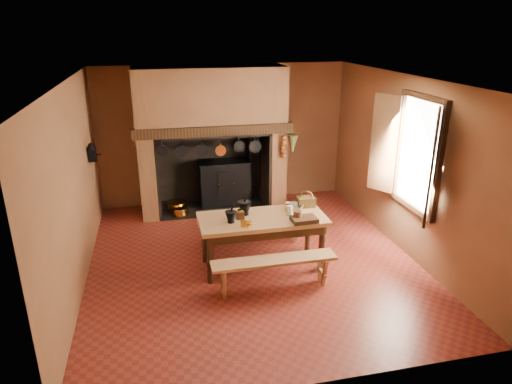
{
  "coord_description": "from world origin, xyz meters",
  "views": [
    {
      "loc": [
        -1.35,
        -6.29,
        3.52
      ],
      "look_at": [
        0.13,
        0.3,
        1.03
      ],
      "focal_mm": 32.0,
      "sensor_mm": 36.0,
      "label": 1
    }
  ],
  "objects_px": {
    "bench_front": "(274,267)",
    "work_table": "(262,225)",
    "iron_range": "(225,182)",
    "mixing_bowl": "(294,207)",
    "coffee_grinder": "(240,214)",
    "wicker_basket": "(306,201)"
  },
  "relations": [
    {
      "from": "iron_range",
      "to": "wicker_basket",
      "type": "height_order",
      "value": "iron_range"
    },
    {
      "from": "work_table",
      "to": "mixing_bowl",
      "type": "relative_size",
      "value": 6.42
    },
    {
      "from": "mixing_bowl",
      "to": "wicker_basket",
      "type": "bearing_deg",
      "value": 21.15
    },
    {
      "from": "work_table",
      "to": "bench_front",
      "type": "xyz_separation_m",
      "value": [
        0.0,
        -0.7,
        -0.32
      ]
    },
    {
      "from": "bench_front",
      "to": "coffee_grinder",
      "type": "xyz_separation_m",
      "value": [
        -0.33,
        0.72,
        0.52
      ]
    },
    {
      "from": "bench_front",
      "to": "work_table",
      "type": "bearing_deg",
      "value": 90.0
    },
    {
      "from": "iron_range",
      "to": "wicker_basket",
      "type": "bearing_deg",
      "value": -68.96
    },
    {
      "from": "iron_range",
      "to": "work_table",
      "type": "bearing_deg",
      "value": -86.73
    },
    {
      "from": "work_table",
      "to": "wicker_basket",
      "type": "distance_m",
      "value": 0.84
    },
    {
      "from": "bench_front",
      "to": "iron_range",
      "type": "bearing_deg",
      "value": 92.59
    },
    {
      "from": "wicker_basket",
      "to": "bench_front",
      "type": "bearing_deg",
      "value": -126.26
    },
    {
      "from": "coffee_grinder",
      "to": "wicker_basket",
      "type": "bearing_deg",
      "value": 11.18
    },
    {
      "from": "iron_range",
      "to": "bench_front",
      "type": "xyz_separation_m",
      "value": [
        0.15,
        -3.37,
        -0.12
      ]
    },
    {
      "from": "bench_front",
      "to": "wicker_basket",
      "type": "xyz_separation_m",
      "value": [
        0.77,
        0.98,
        0.54
      ]
    },
    {
      "from": "work_table",
      "to": "wicker_basket",
      "type": "relative_size",
      "value": 6.84
    },
    {
      "from": "bench_front",
      "to": "coffee_grinder",
      "type": "relative_size",
      "value": 9.87
    },
    {
      "from": "bench_front",
      "to": "mixing_bowl",
      "type": "xyz_separation_m",
      "value": [
        0.55,
        0.89,
        0.49
      ]
    },
    {
      "from": "iron_range",
      "to": "mixing_bowl",
      "type": "height_order",
      "value": "iron_range"
    },
    {
      "from": "iron_range",
      "to": "mixing_bowl",
      "type": "bearing_deg",
      "value": -74.24
    },
    {
      "from": "iron_range",
      "to": "mixing_bowl",
      "type": "xyz_separation_m",
      "value": [
        0.7,
        -2.48,
        0.37
      ]
    },
    {
      "from": "mixing_bowl",
      "to": "work_table",
      "type": "bearing_deg",
      "value": -161.33
    },
    {
      "from": "work_table",
      "to": "wicker_basket",
      "type": "xyz_separation_m",
      "value": [
        0.77,
        0.27,
        0.21
      ]
    }
  ]
}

